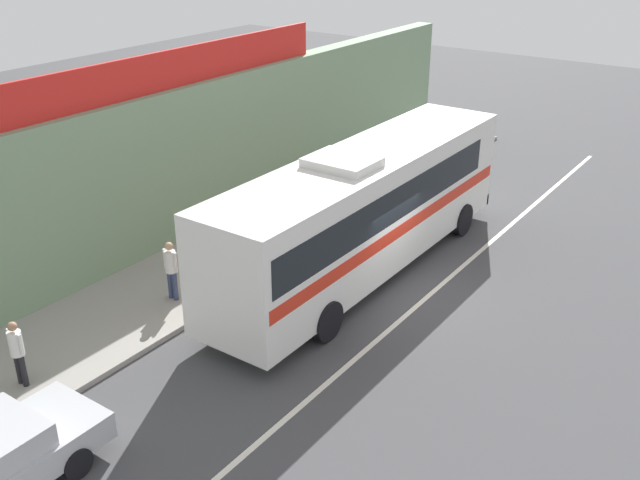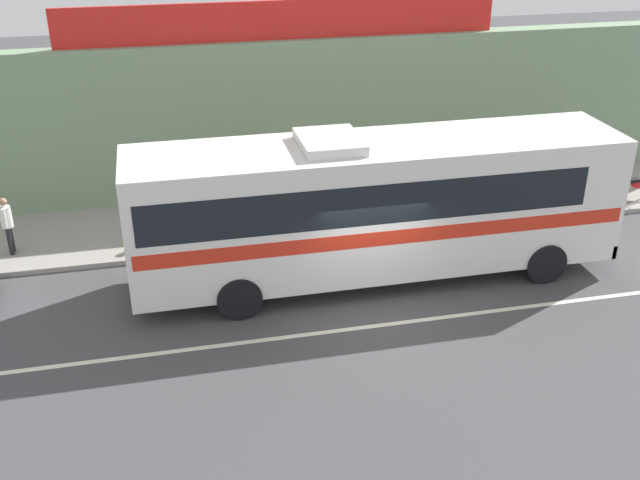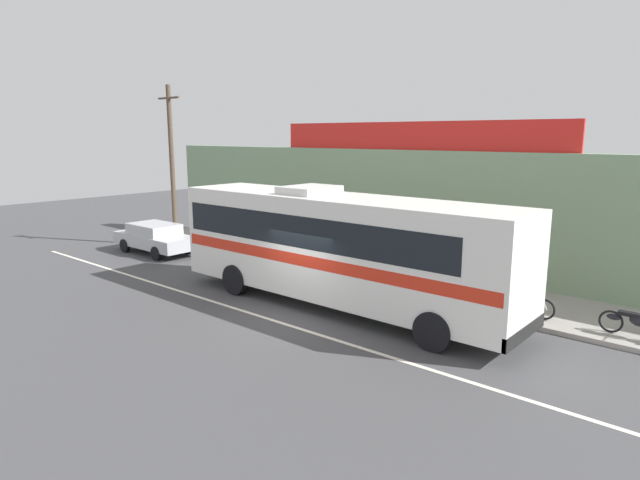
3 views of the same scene
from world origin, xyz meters
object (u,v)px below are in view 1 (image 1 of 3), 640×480
pedestrian_by_curb (171,266)px  motorcycle_blue (411,163)px  pedestrian_far_right (17,349)px  intercity_bus (363,206)px  motorcycle_red (428,155)px  motorcycle_purple (373,186)px

pedestrian_by_curb → motorcycle_blue: bearing=-1.8°
pedestrian_far_right → motorcycle_blue: bearing=-1.1°
intercity_bus → pedestrian_by_curb: 5.48m
intercity_bus → motorcycle_red: (9.22, 2.70, -1.50)m
intercity_bus → pedestrian_far_right: (-8.97, 3.09, -1.02)m
pedestrian_by_curb → pedestrian_far_right: (-4.58, -0.06, -0.05)m
intercity_bus → pedestrian_far_right: intercity_bus is taller
pedestrian_by_curb → intercity_bus: bearing=-35.7°
pedestrian_by_curb → pedestrian_far_right: 4.58m
intercity_bus → pedestrian_by_curb: intercity_bus is taller
motorcycle_purple → motorcycle_red: (4.26, 0.04, 0.00)m
motorcycle_blue → pedestrian_by_curb: size_ratio=1.15×
pedestrian_far_right → pedestrian_by_curb: bearing=0.8°
motorcycle_blue → pedestrian_far_right: 16.89m
motorcycle_red → motorcycle_purple: bearing=-179.4°
motorcycle_purple → pedestrian_by_curb: 9.37m
motorcycle_blue → motorcycle_red: size_ratio=1.00×
pedestrian_by_curb → motorcycle_red: bearing=-1.9°
motorcycle_blue → pedestrian_far_right: (-16.88, 0.32, 0.48)m
motorcycle_red → pedestrian_by_curb: bearing=178.1°
intercity_bus → motorcycle_blue: size_ratio=6.26×
intercity_bus → pedestrian_by_curb: size_ratio=7.20×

